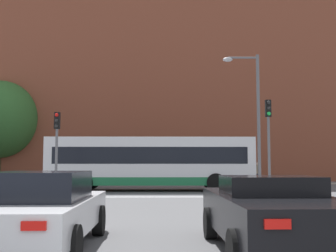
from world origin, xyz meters
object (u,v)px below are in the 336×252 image
object	(u,v)px
car_saloon_left	(38,209)
car_roadster_right	(272,213)
bus_crossing_lead	(151,162)
pedestrian_walking_east	(258,171)
street_lamp_junction	(252,108)
pedestrian_waiting	(138,170)
traffic_light_near_left	(57,139)
traffic_light_near_right	(269,132)

from	to	relation	value
car_saloon_left	car_roadster_right	xyz separation A→B (m)	(4.16, -0.38, -0.03)
car_roadster_right	bus_crossing_lead	xyz separation A→B (m)	(-2.57, 16.34, 0.89)
car_saloon_left	pedestrian_walking_east	size ratio (longest dim) A/B	2.90
car_saloon_left	bus_crossing_lead	distance (m)	16.07
bus_crossing_lead	street_lamp_junction	xyz separation A→B (m)	(5.19, -2.80, 2.70)
bus_crossing_lead	pedestrian_waiting	bearing A→B (deg)	7.65
car_saloon_left	street_lamp_junction	xyz separation A→B (m)	(6.77, 13.16, 3.56)
traffic_light_near_left	traffic_light_near_right	distance (m)	9.92
traffic_light_near_right	street_lamp_junction	size ratio (longest dim) A/B	0.64
car_roadster_right	traffic_light_near_left	xyz separation A→B (m)	(-6.88, 12.39, 1.97)
street_lamp_junction	traffic_light_near_right	bearing A→B (deg)	-74.08
traffic_light_near_right	pedestrian_waiting	size ratio (longest dim) A/B	2.71
car_roadster_right	pedestrian_walking_east	world-z (taller)	pedestrian_walking_east
car_roadster_right	pedestrian_waiting	distance (m)	25.46
traffic_light_near_left	pedestrian_waiting	world-z (taller)	traffic_light_near_left
traffic_light_near_right	car_roadster_right	bearing A→B (deg)	-104.13
car_saloon_left	street_lamp_junction	size ratio (longest dim) A/B	0.65
car_roadster_right	street_lamp_junction	size ratio (longest dim) A/B	0.65
car_saloon_left	pedestrian_waiting	bearing A→B (deg)	88.42
car_saloon_left	traffic_light_near_left	distance (m)	12.46
car_saloon_left	car_roadster_right	distance (m)	4.18
bus_crossing_lead	pedestrian_walking_east	distance (m)	10.78
bus_crossing_lead	pedestrian_walking_east	size ratio (longest dim) A/B	7.17
traffic_light_near_right	street_lamp_junction	distance (m)	2.00
car_roadster_right	street_lamp_junction	world-z (taller)	street_lamp_junction
traffic_light_near_right	traffic_light_near_left	bearing A→B (deg)	178.10
traffic_light_near_left	traffic_light_near_right	xyz separation A→B (m)	(9.91, -0.33, 0.34)
car_roadster_right	pedestrian_walking_east	xyz separation A→B (m)	(5.17, 23.81, 0.23)
car_saloon_left	street_lamp_junction	bearing A→B (deg)	62.11
bus_crossing_lead	street_lamp_junction	size ratio (longest dim) A/B	1.62
car_roadster_right	street_lamp_junction	distance (m)	14.25
car_saloon_left	pedestrian_walking_east	xyz separation A→B (m)	(9.33, 23.43, 0.20)
car_saloon_left	traffic_light_near_left	bearing A→B (deg)	102.08
traffic_light_near_left	street_lamp_junction	bearing A→B (deg)	6.93
car_roadster_right	pedestrian_waiting	world-z (taller)	pedestrian_waiting
traffic_light_near_left	pedestrian_waiting	bearing A→B (deg)	76.31
car_roadster_right	street_lamp_junction	bearing A→B (deg)	77.95
street_lamp_junction	car_saloon_left	bearing A→B (deg)	-117.23
car_roadster_right	bus_crossing_lead	size ratio (longest dim) A/B	0.40
car_saloon_left	traffic_light_near_left	size ratio (longest dim) A/B	1.17
street_lamp_junction	pedestrian_waiting	distance (m)	13.67
traffic_light_near_left	traffic_light_near_right	bearing A→B (deg)	-1.90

